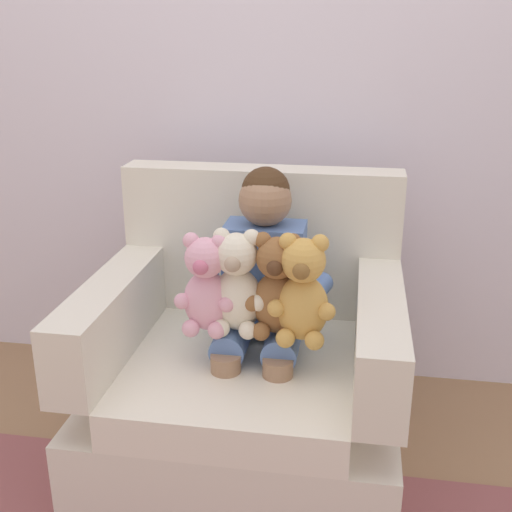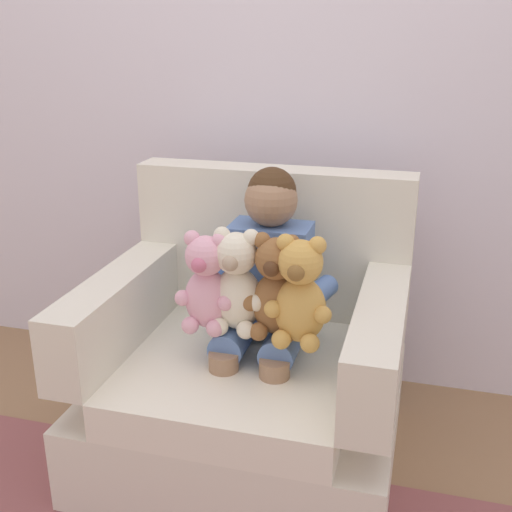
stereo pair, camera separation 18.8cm
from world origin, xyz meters
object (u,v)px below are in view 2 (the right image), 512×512
at_px(plush_brown, 276,289).
at_px(plush_cream, 237,284).
at_px(seated_child, 265,285).
at_px(plush_pink, 207,285).
at_px(armchair, 250,371).
at_px(plush_honey, 300,294).

bearing_deg(plush_brown, plush_cream, -175.24).
distance_m(seated_child, plush_cream, 0.15).
bearing_deg(plush_pink, armchair, 70.38).
distance_m(plush_brown, plush_cream, 0.12).
bearing_deg(armchair, plush_pink, -128.72).
bearing_deg(armchair, plush_brown, -45.03).
distance_m(seated_child, plush_brown, 0.15).
bearing_deg(armchair, seated_child, 21.91).
relative_size(seated_child, plush_honey, 2.46).
distance_m(plush_honey, plush_pink, 0.29).
xyz_separation_m(seated_child, plush_honey, (0.15, -0.16, 0.05)).
xyz_separation_m(plush_honey, plush_brown, (-0.08, 0.03, -0.01)).
bearing_deg(seated_child, plush_honey, -51.69).
distance_m(plush_brown, plush_pink, 0.21).
xyz_separation_m(plush_cream, plush_pink, (-0.09, -0.02, -0.01)).
bearing_deg(armchair, plush_cream, -95.33).
xyz_separation_m(seated_child, plush_pink, (-0.15, -0.14, 0.04)).
bearing_deg(plush_pink, plush_brown, 22.81).
distance_m(armchair, plush_cream, 0.38).
relative_size(seated_child, plush_cream, 2.50).
bearing_deg(plush_brown, plush_honey, -16.30).
height_order(plush_cream, plush_pink, plush_cream).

